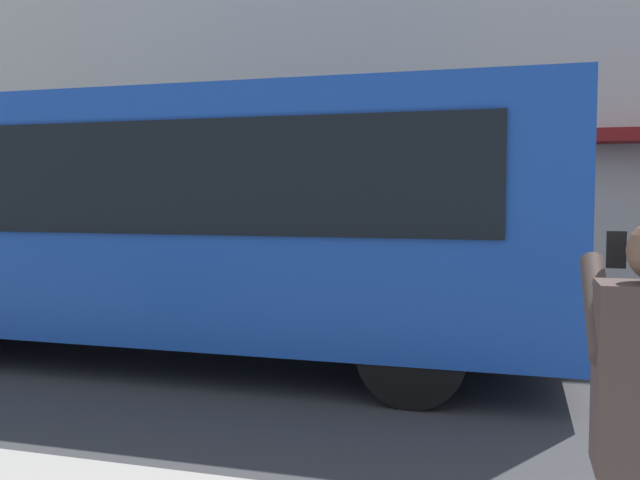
# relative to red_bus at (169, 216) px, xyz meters

# --- Properties ---
(ground_plane) EXTENTS (60.00, 60.00, 0.00)m
(ground_plane) POSITION_rel_red_bus_xyz_m (-3.62, -0.19, -1.68)
(ground_plane) COLOR #38383A
(red_bus) EXTENTS (9.05, 2.54, 3.08)m
(red_bus) POSITION_rel_red_bus_xyz_m (0.00, 0.00, 0.00)
(red_bus) COLOR #1947AD
(red_bus) RESTS_ON ground_plane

